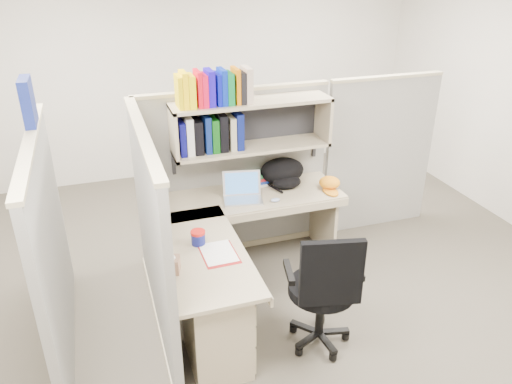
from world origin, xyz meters
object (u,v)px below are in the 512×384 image
object	(u,v)px
desk	(228,286)
task_chair	(322,307)
backpack	(284,173)
snack_canister	(198,237)
laptop	(243,188)

from	to	relation	value
desk	task_chair	size ratio (longest dim) A/B	1.69
task_chair	backpack	bearing A→B (deg)	81.05
backpack	task_chair	xyz separation A→B (m)	(-0.21, -1.33, -0.49)
task_chair	snack_canister	bearing A→B (deg)	144.14
backpack	snack_canister	size ratio (longest dim) A/B	3.80
desk	task_chair	bearing A→B (deg)	-31.38
laptop	task_chair	size ratio (longest dim) A/B	0.32
desk	snack_canister	bearing A→B (deg)	131.51
snack_canister	task_chair	world-z (taller)	task_chair
laptop	snack_canister	xyz separation A→B (m)	(-0.53, -0.58, -0.06)
desk	snack_canister	size ratio (longest dim) A/B	15.80
snack_canister	task_chair	distance (m)	1.05
laptop	snack_canister	distance (m)	0.79
snack_canister	task_chair	xyz separation A→B (m)	(0.78, -0.56, -0.42)
backpack	snack_canister	world-z (taller)	backpack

